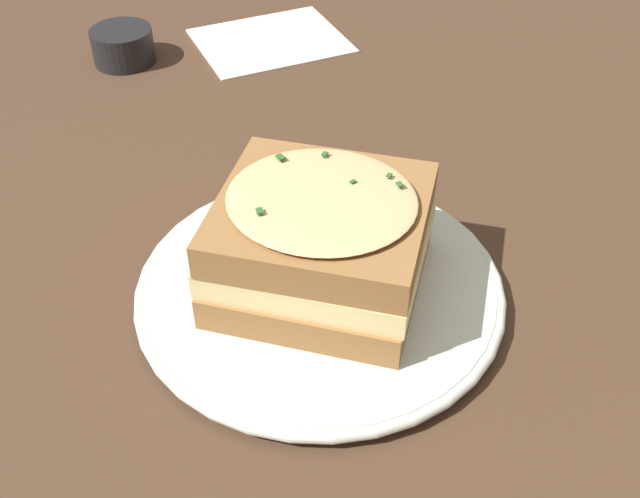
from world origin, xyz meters
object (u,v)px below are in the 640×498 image
(sandwich, at_px, (321,241))
(napkin, at_px, (268,40))
(dinner_plate, at_px, (320,289))
(condiment_pot, at_px, (123,46))

(sandwich, relative_size, napkin, 1.07)
(dinner_plate, distance_m, sandwich, 0.04)
(sandwich, xyz_separation_m, condiment_pot, (-0.17, 0.33, -0.03))
(dinner_plate, height_order, sandwich, sandwich)
(napkin, bearing_deg, sandwich, -85.22)
(dinner_plate, distance_m, napkin, 0.37)
(dinner_plate, relative_size, condiment_pot, 4.00)
(dinner_plate, bearing_deg, napkin, 94.70)
(sandwich, xyz_separation_m, napkin, (-0.03, 0.37, -0.04))
(sandwich, bearing_deg, dinner_plate, -116.09)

